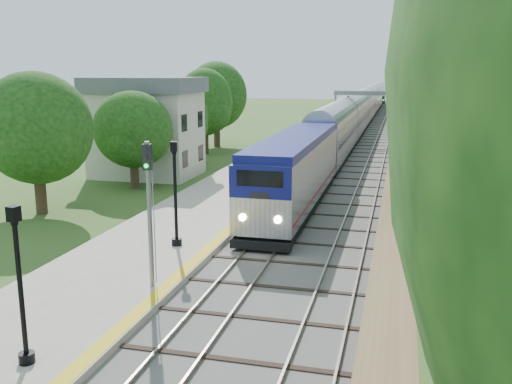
% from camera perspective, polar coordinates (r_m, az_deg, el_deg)
% --- Properties ---
extents(trackbed, '(9.50, 170.00, 0.28)m').
position_cam_1_polar(trackbed, '(73.46, 11.00, 5.23)').
color(trackbed, '#4C4944').
rests_on(trackbed, ground).
extents(platform, '(6.40, 68.00, 0.38)m').
position_cam_1_polar(platform, '(32.10, -6.93, -3.11)').
color(platform, gray).
rests_on(platform, ground).
extents(yellow_stripe, '(0.55, 68.00, 0.01)m').
position_cam_1_polar(yellow_stripe, '(31.16, -2.04, -3.13)').
color(yellow_stripe, gold).
rests_on(yellow_stripe, platform).
extents(embankment, '(10.64, 170.00, 11.70)m').
position_cam_1_polar(embankment, '(73.27, 17.63, 6.36)').
color(embankment, brown).
rests_on(embankment, ground).
extents(station_building, '(8.60, 6.60, 8.00)m').
position_cam_1_polar(station_building, '(47.55, -10.91, 6.48)').
color(station_building, beige).
rests_on(station_building, ground).
extents(signal_gantry, '(8.40, 0.38, 6.20)m').
position_cam_1_polar(signal_gantry, '(68.04, 11.30, 8.71)').
color(signal_gantry, slate).
rests_on(signal_gantry, ground).
extents(trees_behind_platform, '(7.82, 53.32, 7.21)m').
position_cam_1_polar(trees_behind_platform, '(37.93, -13.02, 5.68)').
color(trees_behind_platform, '#332316').
rests_on(trees_behind_platform, ground).
extents(train, '(3.00, 140.79, 4.41)m').
position_cam_1_polar(train, '(94.55, 10.63, 8.07)').
color(train, black).
rests_on(train, trackbed).
extents(lamppost_mid, '(0.46, 0.46, 4.60)m').
position_cam_1_polar(lamppost_mid, '(17.38, -22.44, -9.51)').
color(lamppost_mid, black).
rests_on(lamppost_mid, platform).
extents(lamppost_far, '(0.49, 0.49, 4.97)m').
position_cam_1_polar(lamppost_far, '(27.01, -8.05, -0.79)').
color(lamppost_far, black).
rests_on(lamppost_far, platform).
extents(signal_platform, '(0.33, 0.26, 5.62)m').
position_cam_1_polar(signal_platform, '(21.74, -10.66, -0.68)').
color(signal_platform, slate).
rests_on(signal_platform, platform).
extents(signal_farside, '(0.32, 0.25, 5.77)m').
position_cam_1_polar(signal_farside, '(37.64, 14.29, 4.21)').
color(signal_farside, slate).
rests_on(signal_farside, ground).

